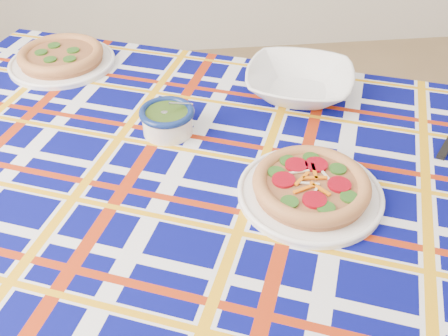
{
  "coord_description": "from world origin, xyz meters",
  "views": [
    {
      "loc": [
        -0.52,
        -1.11,
        1.51
      ],
      "look_at": [
        -0.42,
        -0.28,
        0.83
      ],
      "focal_mm": 40.0,
      "sensor_mm": 36.0,
      "label": 1
    }
  ],
  "objects": [
    {
      "name": "tablecloth",
      "position": [
        -0.43,
        -0.26,
        0.75
      ],
      "size": [
        2.03,
        1.68,
        0.11
      ],
      "primitive_type": null,
      "rotation": [
        0.0,
        0.0,
        -0.39
      ],
      "color": "#05075E",
      "rests_on": "dining_table"
    },
    {
      "name": "dining_table",
      "position": [
        -0.43,
        -0.26,
        0.72
      ],
      "size": [
        1.98,
        1.64,
        0.8
      ],
      "rotation": [
        0.0,
        0.0,
        -0.39
      ],
      "color": "brown",
      "rests_on": "floor"
    },
    {
      "name": "floor",
      "position": [
        0.0,
        0.0,
        0.0
      ],
      "size": [
        4.0,
        4.0,
        0.0
      ],
      "primitive_type": "plane",
      "color": "#92734B",
      "rests_on": "ground"
    },
    {
      "name": "pesto_bowl",
      "position": [
        -0.54,
        -0.1,
        0.85
      ],
      "size": [
        0.16,
        0.16,
        0.08
      ],
      "primitive_type": null,
      "rotation": [
        0.0,
        0.0,
        -0.27
      ],
      "color": "#223B10",
      "rests_on": "tablecloth"
    },
    {
      "name": "second_focaccia_plate",
      "position": [
        -0.84,
        0.29,
        0.83
      ],
      "size": [
        0.42,
        0.42,
        0.06
      ],
      "primitive_type": null,
      "rotation": [
        0.0,
        0.0,
        -0.44
      ],
      "color": "#975B35",
      "rests_on": "tablecloth"
    },
    {
      "name": "main_focaccia_plate",
      "position": [
        -0.25,
        -0.36,
        0.84
      ],
      "size": [
        0.41,
        0.41,
        0.06
      ],
      "primitive_type": null,
      "rotation": [
        0.0,
        0.0,
        -0.43
      ],
      "color": "#975B35",
      "rests_on": "tablecloth"
    },
    {
      "name": "serving_bowl",
      "position": [
        -0.18,
        0.04,
        0.84
      ],
      "size": [
        0.36,
        0.36,
        0.07
      ],
      "primitive_type": "imported",
      "rotation": [
        0.0,
        0.0,
        -0.34
      ],
      "color": "white",
      "rests_on": "tablecloth"
    }
  ]
}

